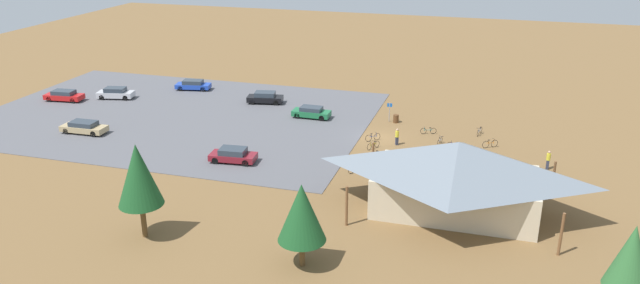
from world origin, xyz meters
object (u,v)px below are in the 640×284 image
pine_midwest (138,175)px  bicycle_yellow_near_porch (373,145)px  bicycle_red_back_row (398,155)px  car_silver_by_curb (116,93)px  bicycle_purple_lone_west (455,146)px  car_red_far_end (64,96)px  bicycle_white_yard_center (440,141)px  visitor_near_lot (548,160)px  car_tan_front_row (84,127)px  car_green_second_row (311,112)px  car_maroon_aisle_side (233,155)px  bicycle_silver_mid_cluster (480,131)px  lot_sign (390,109)px  visitor_by_pavilion (397,136)px  bicycle_black_near_sign (378,156)px  bicycle_green_yard_front (356,168)px  bicycle_orange_trailside (490,144)px  visitor_at_bikes (524,171)px  car_blue_end_stall (193,85)px  pine_west (302,213)px  pine_center (631,257)px  bicycle_blue_by_bin (373,137)px  bicycle_teal_lone_east (428,131)px  trash_bin (396,119)px  car_black_back_corner (265,98)px

pine_midwest → bicycle_yellow_near_porch: size_ratio=4.66×
bicycle_red_back_row → car_silver_by_curb: (36.72, -9.46, 0.38)m
bicycle_purple_lone_west → bicycle_red_back_row: bearing=37.9°
car_red_far_end → bicycle_white_yard_center: bearing=177.4°
car_red_far_end → visitor_near_lot: visitor_near_lot is taller
bicycle_purple_lone_west → car_tan_front_row: bearing=9.5°
bicycle_purple_lone_west → visitor_near_lot: bearing=163.1°
bicycle_red_back_row → car_red_far_end: size_ratio=0.29×
car_green_second_row → car_maroon_aisle_side: 14.67m
bicycle_silver_mid_cluster → car_silver_by_curb: car_silver_by_curb is taller
lot_sign → pine_midwest: pine_midwest is taller
bicycle_yellow_near_porch → bicycle_white_yard_center: bicycle_white_yard_center is taller
bicycle_silver_mid_cluster → car_tan_front_row: size_ratio=0.35×
pine_midwest → bicycle_silver_mid_cluster: 36.19m
bicycle_yellow_near_porch → visitor_by_pavilion: visitor_by_pavilion is taller
bicycle_black_near_sign → bicycle_purple_lone_west: (-6.65, -4.68, 0.01)m
bicycle_white_yard_center → bicycle_green_yard_front: size_ratio=1.09×
bicycle_orange_trailside → car_red_far_end: 50.38m
bicycle_white_yard_center → visitor_at_bikes: bearing=139.1°
car_green_second_row → car_blue_end_stall: car_blue_end_stall is taller
bicycle_orange_trailside → car_red_far_end: size_ratio=0.31×
pine_west → car_tan_front_row: bearing=-30.8°
visitor_near_lot → car_maroon_aisle_side: bearing=13.2°
bicycle_silver_mid_cluster → visitor_near_lot: size_ratio=0.96×
pine_center → bicycle_blue_by_bin: size_ratio=4.34×
bicycle_red_back_row → pine_midwest: bearing=53.0°
pine_midwest → bicycle_black_near_sign: 23.35m
bicycle_orange_trailside → visitor_by_pavilion: bearing=11.6°
pine_center → car_tan_front_row: pine_center is taller
bicycle_teal_lone_east → bicycle_red_back_row: bearing=76.1°
trash_bin → car_maroon_aisle_side: (12.44, 15.51, 0.26)m
pine_midwest → bicycle_orange_trailside: 34.28m
pine_center → bicycle_yellow_near_porch: (19.00, -21.64, -3.39)m
trash_bin → lot_sign: (0.77, -0.11, 0.96)m
pine_west → bicycle_red_back_row: size_ratio=4.19×
car_maroon_aisle_side → car_black_back_corner: car_black_back_corner is taller
pine_midwest → bicycle_teal_lone_east: pine_midwest is taller
pine_center → bicycle_silver_mid_cluster: (9.25, -28.68, -3.37)m
pine_west → visitor_by_pavilion: (-2.16, -23.64, -2.94)m
car_silver_by_curb → bicycle_blue_by_bin: bearing=170.7°
bicycle_silver_mid_cluster → visitor_by_pavilion: bearing=34.5°
lot_sign → visitor_by_pavilion: bearing=106.5°
car_silver_by_curb → car_green_second_row: 25.39m
bicycle_black_near_sign → car_blue_end_stall: (27.70, -16.60, 0.31)m
bicycle_purple_lone_west → visitor_near_lot: 8.75m
pine_center → bicycle_black_near_sign: size_ratio=3.60×
car_red_far_end → car_black_back_corner: bearing=-165.8°
bicycle_black_near_sign → bicycle_blue_by_bin: bicycle_blue_by_bin is taller
visitor_near_lot → visitor_by_pavilion: bearing=-9.1°
bicycle_green_yard_front → car_blue_end_stall: 33.07m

